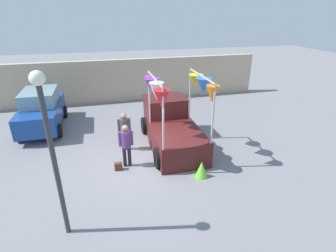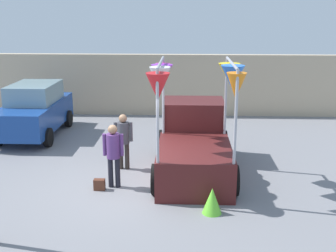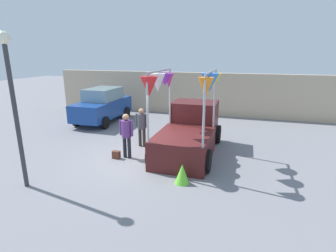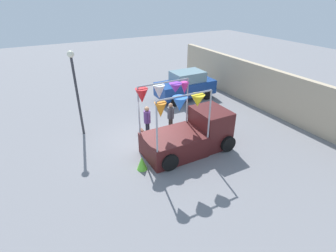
% 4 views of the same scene
% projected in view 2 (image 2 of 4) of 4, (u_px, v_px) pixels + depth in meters
% --- Properties ---
extents(ground_plane, '(60.00, 60.00, 0.00)m').
position_uv_depth(ground_plane, '(132.00, 187.00, 10.81)').
color(ground_plane, slate).
extents(vendor_truck, '(2.48, 4.09, 3.19)m').
position_uv_depth(vendor_truck, '(194.00, 138.00, 11.78)').
color(vendor_truck, '#4C1919').
rests_on(vendor_truck, ground).
extents(parked_car, '(1.88, 4.00, 1.88)m').
position_uv_depth(parked_car, '(35.00, 110.00, 15.06)').
color(parked_car, navy).
rests_on(parked_car, ground).
extents(person_customer, '(0.53, 0.34, 1.66)m').
position_uv_depth(person_customer, '(113.00, 150.00, 10.58)').
color(person_customer, black).
rests_on(person_customer, ground).
extents(person_vendor, '(0.53, 0.34, 1.60)m').
position_uv_depth(person_vendor, '(123.00, 136.00, 11.83)').
color(person_vendor, '#2D2823').
rests_on(person_vendor, ground).
extents(handbag, '(0.28, 0.16, 0.28)m').
position_uv_depth(handbag, '(99.00, 185.00, 10.63)').
color(handbag, '#592D1E').
rests_on(handbag, ground).
extents(brick_boundary_wall, '(18.00, 0.36, 2.60)m').
position_uv_depth(brick_boundary_wall, '(154.00, 85.00, 18.06)').
color(brick_boundary_wall, tan).
rests_on(brick_boundary_wall, ground).
extents(folded_kite_bundle_lime, '(0.62, 0.62, 0.60)m').
position_uv_depth(folded_kite_bundle_lime, '(212.00, 201.00, 9.36)').
color(folded_kite_bundle_lime, '#66CC33').
rests_on(folded_kite_bundle_lime, ground).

